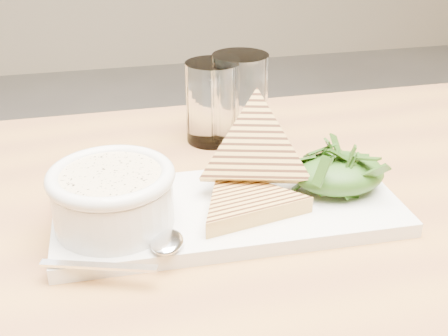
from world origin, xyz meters
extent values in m
cube|color=#AE763A|center=(0.01, -0.11, 0.70)|extent=(1.29, 0.86, 0.04)
cube|color=white|center=(-0.02, -0.04, 0.73)|extent=(0.38, 0.18, 0.02)
cylinder|color=white|center=(-0.15, -0.05, 0.76)|extent=(0.12, 0.12, 0.05)
cylinder|color=beige|center=(-0.15, -0.05, 0.79)|extent=(0.10, 0.10, 0.01)
torus|color=white|center=(-0.15, -0.05, 0.79)|extent=(0.13, 0.13, 0.01)
ellipsoid|color=#183713|center=(0.11, -0.04, 0.76)|extent=(0.11, 0.08, 0.04)
ellipsoid|color=silver|center=(-0.10, -0.11, 0.74)|extent=(0.04, 0.05, 0.01)
cube|color=silver|center=(-0.17, -0.13, 0.74)|extent=(0.11, 0.04, 0.00)
cylinder|color=white|center=(0.00, 0.17, 0.78)|extent=(0.08, 0.08, 0.11)
cylinder|color=white|center=(0.05, 0.18, 0.78)|extent=(0.08, 0.08, 0.12)
camera|label=1|loc=(-0.16, -0.56, 1.05)|focal=45.00mm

